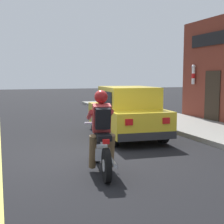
% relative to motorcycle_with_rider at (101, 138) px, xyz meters
% --- Properties ---
extents(ground_plane, '(80.00, 80.00, 0.00)m').
position_rel_motorcycle_with_rider_xyz_m(ground_plane, '(-0.13, 1.17, -0.68)').
color(ground_plane, black).
extents(sidewalk_curb, '(2.60, 22.00, 0.14)m').
position_rel_motorcycle_with_rider_xyz_m(sidewalk_curb, '(4.82, 4.17, -0.61)').
color(sidewalk_curb, gray).
rests_on(sidewalk_curb, ground).
extents(motorcycle_with_rider, '(0.66, 2.01, 1.62)m').
position_rel_motorcycle_with_rider_xyz_m(motorcycle_with_rider, '(0.00, 0.00, 0.00)').
color(motorcycle_with_rider, black).
rests_on(motorcycle_with_rider, ground).
extents(car_hatchback, '(1.94, 3.90, 1.57)m').
position_rel_motorcycle_with_rider_xyz_m(car_hatchback, '(1.83, 3.10, 0.09)').
color(car_hatchback, black).
rests_on(car_hatchback, ground).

